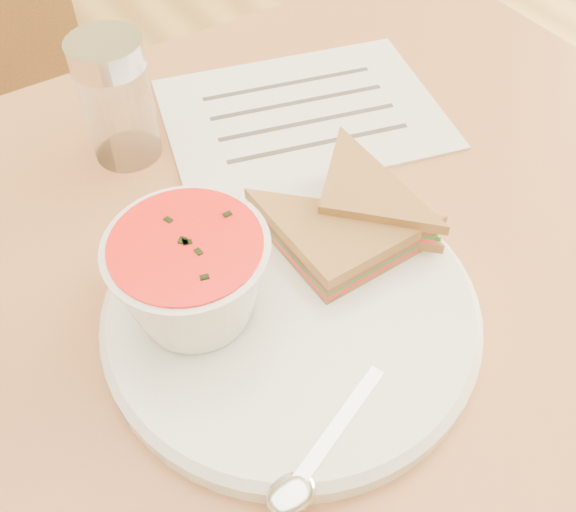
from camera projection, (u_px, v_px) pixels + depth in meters
dining_table at (258, 453)px, 0.82m from camera, size 1.00×0.70×0.75m
chair_far at (0, 194)px, 1.03m from camera, size 0.46×0.46×0.88m
plate at (291, 313)px, 0.50m from camera, size 0.30×0.30×0.02m
soup_bowl at (192, 281)px, 0.46m from camera, size 0.12×0.12×0.08m
sandwich_half_a at (327, 296)px, 0.48m from camera, size 0.12×0.12×0.04m
sandwich_half_b at (318, 220)px, 0.51m from camera, size 0.14×0.14×0.03m
spoon at (334, 432)px, 0.42m from camera, size 0.17×0.09×0.01m
paper_menu at (302, 113)px, 0.67m from camera, size 0.33×0.27×0.00m
condiment_shaker at (117, 100)px, 0.59m from camera, size 0.08×0.08×0.12m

